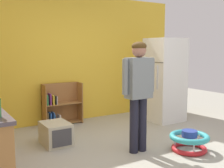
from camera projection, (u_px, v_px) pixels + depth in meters
ground_plane at (136, 153)px, 4.25m from camera, size 12.00×12.00×0.00m
back_wall at (72, 58)px, 6.05m from camera, size 5.20×0.06×2.70m
refrigerator at (165, 80)px, 6.08m from camera, size 0.73×0.68×1.78m
bookshelf at (60, 107)px, 5.82m from camera, size 0.80×0.28×0.85m
standing_person at (139, 86)px, 4.18m from camera, size 0.57×0.22×1.66m
baby_walker at (189, 141)px, 4.31m from camera, size 0.60×0.60×0.32m
pet_carrier at (56, 134)px, 4.61m from camera, size 0.42×0.55×0.36m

